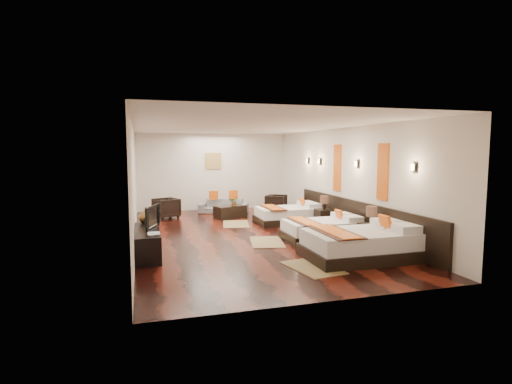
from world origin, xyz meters
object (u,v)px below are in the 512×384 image
object	(u,v)px
bed_near	(363,244)
tv	(149,217)
nightstand_b	(324,216)
table_plant	(234,201)
book	(147,234)
sofa	(224,206)
nightstand_a	(371,232)
armchair_right	(276,204)
tv_console	(147,242)
figurine	(146,215)
bed_far	(289,215)
armchair_left	(166,208)
coffee_table	(230,212)
bed_mid	(323,229)

from	to	relation	value
bed_near	tv	distance (m)	4.47
nightstand_b	table_plant	size ratio (longest dim) A/B	3.09
bed_near	book	xyz separation A→B (m)	(-4.20, 0.90, 0.27)
bed_near	sofa	bearing A→B (deg)	103.08
table_plant	nightstand_a	bearing A→B (deg)	-64.79
tv	armchair_right	xyz separation A→B (m)	(4.45, 4.61, -0.48)
table_plant	tv	bearing A→B (deg)	-125.44
book	table_plant	xyz separation A→B (m)	(2.79, 4.55, -0.02)
armchair_right	table_plant	bearing A→B (deg)	146.66
tv_console	figurine	world-z (taller)	figurine
bed_far	armchair_left	size ratio (longest dim) A/B	2.69
coffee_table	bed_near	bearing A→B (deg)	-74.54
tv	sofa	world-z (taller)	tv
figurine	nightstand_a	bearing A→B (deg)	-15.46
armchair_left	coffee_table	xyz separation A→B (m)	(2.00, -0.53, -0.13)
coffee_table	table_plant	world-z (taller)	table_plant
nightstand_b	armchair_right	bearing A→B (deg)	98.73
bed_mid	armchair_left	xyz separation A→B (m)	(-3.52, 4.25, 0.08)
nightstand_a	tv_console	xyz separation A→B (m)	(-4.95, 0.58, -0.05)
book	coffee_table	xyz separation A→B (m)	(2.67, 4.62, -0.36)
tv_console	coffee_table	world-z (taller)	tv_console
book	sofa	world-z (taller)	book
bed_near	armchair_right	bearing A→B (deg)	87.22
bed_mid	figurine	bearing A→B (deg)	173.82
nightstand_b	coffee_table	xyz separation A→B (m)	(-2.27, 2.21, -0.11)
figurine	coffee_table	size ratio (longest dim) A/B	0.35
bed_near	figurine	distance (m)	4.79
coffee_table	nightstand_a	bearing A→B (deg)	-63.87
armchair_left	table_plant	world-z (taller)	table_plant
sofa	bed_far	bearing A→B (deg)	-36.18
bed_near	tv_console	world-z (taller)	bed_near
bed_far	armchair_left	distance (m)	4.00
bed_far	armchair_right	size ratio (longest dim) A/B	2.80
bed_mid	tv	bearing A→B (deg)	-177.23
nightstand_a	coffee_table	size ratio (longest dim) A/B	0.92
nightstand_a	tv_console	distance (m)	4.98
figurine	armchair_right	bearing A→B (deg)	41.31
bed_far	figurine	world-z (taller)	figurine
armchair_left	coffee_table	bearing A→B (deg)	51.45
figurine	armchair_left	xyz separation A→B (m)	(0.67, 3.79, -0.40)
bed_far	tv	size ratio (longest dim) A/B	2.32
coffee_table	armchair_left	bearing A→B (deg)	165.18
bed_far	nightstand_a	world-z (taller)	nightstand_a
nightstand_a	table_plant	world-z (taller)	nightstand_a
bed_near	armchair_left	xyz separation A→B (m)	(-3.53, 6.05, 0.03)
armchair_right	tv_console	bearing A→B (deg)	169.36
bed_near	sofa	world-z (taller)	bed_near
bed_far	coffee_table	bearing A→B (deg)	137.83
bed_near	tv	size ratio (longest dim) A/B	2.74
tv	book	distance (m)	0.74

